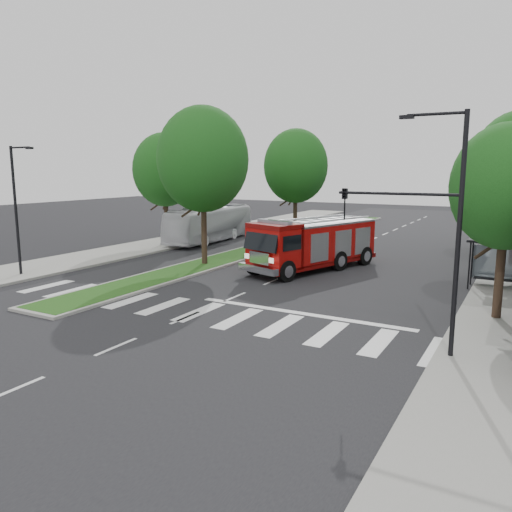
% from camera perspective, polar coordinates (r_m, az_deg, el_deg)
% --- Properties ---
extents(ground, '(140.00, 140.00, 0.00)m').
position_cam_1_polar(ground, '(24.62, -2.44, -4.72)').
color(ground, black).
rests_on(ground, ground).
extents(sidewalk_left, '(5.00, 80.00, 0.15)m').
position_cam_1_polar(sidewalk_left, '(41.04, -12.42, 1.05)').
color(sidewalk_left, gray).
rests_on(sidewalk_left, ground).
extents(median, '(3.00, 50.00, 0.15)m').
position_cam_1_polar(median, '(42.95, 3.34, 1.65)').
color(median, gray).
rests_on(median, ground).
extents(bus_shelter, '(3.20, 1.60, 2.61)m').
position_cam_1_polar(bus_shelter, '(28.75, 26.23, 0.53)').
color(bus_shelter, black).
rests_on(bus_shelter, ground).
extents(tree_right_near, '(4.40, 4.40, 8.05)m').
position_cam_1_polar(tree_right_near, '(22.30, 26.77, 7.06)').
color(tree_right_near, black).
rests_on(tree_right_near, ground).
extents(tree_median_near, '(5.80, 5.80, 10.16)m').
position_cam_1_polar(tree_median_near, '(32.15, -6.10, 10.91)').
color(tree_median_near, black).
rests_on(tree_median_near, ground).
extents(tree_median_far, '(5.60, 5.60, 9.72)m').
position_cam_1_polar(tree_median_far, '(44.33, 4.57, 10.20)').
color(tree_median_far, black).
rests_on(tree_median_far, ground).
extents(tree_left_mid, '(5.20, 5.20, 9.16)m').
position_cam_1_polar(tree_left_mid, '(41.77, -10.37, 9.65)').
color(tree_left_mid, black).
rests_on(tree_left_mid, ground).
extents(streetlight_right_near, '(4.08, 0.22, 8.00)m').
position_cam_1_polar(streetlight_right_near, '(17.09, 19.32, 4.19)').
color(streetlight_right_near, black).
rests_on(streetlight_right_near, ground).
extents(streetlight_left_near, '(1.90, 0.20, 7.50)m').
position_cam_1_polar(streetlight_left_near, '(31.75, -25.65, 5.28)').
color(streetlight_left_near, black).
rests_on(streetlight_left_near, ground).
extents(streetlight_right_far, '(2.11, 0.20, 8.00)m').
position_cam_1_polar(streetlight_right_far, '(40.36, 26.26, 6.41)').
color(streetlight_right_far, black).
rests_on(streetlight_right_far, ground).
extents(fire_engine, '(5.73, 10.05, 3.34)m').
position_cam_1_polar(fire_engine, '(31.20, 6.55, 1.33)').
color(fire_engine, '#610605').
rests_on(fire_engine, ground).
extents(city_bus, '(3.49, 11.34, 3.11)m').
position_cam_1_polar(city_bus, '(43.58, -5.25, 3.70)').
color(city_bus, silver).
rests_on(city_bus, ground).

